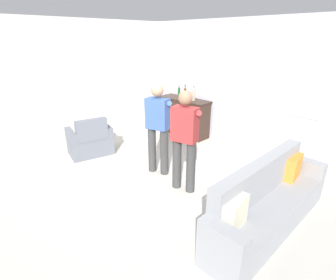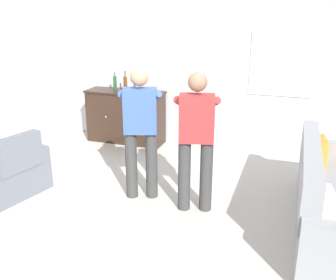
{
  "view_description": "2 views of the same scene",
  "coord_description": "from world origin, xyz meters",
  "px_view_note": "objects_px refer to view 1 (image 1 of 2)",
  "views": [
    {
      "loc": [
        3.11,
        -2.58,
        2.43
      ],
      "look_at": [
        0.2,
        0.23,
        0.82
      ],
      "focal_mm": 28.0,
      "sensor_mm": 36.0,
      "label": 1
    },
    {
      "loc": [
        1.55,
        -3.67,
        2.32
      ],
      "look_at": [
        0.13,
        0.41,
        0.81
      ],
      "focal_mm": 40.0,
      "sensor_mm": 36.0,
      "label": 2
    }
  ],
  "objects_px": {
    "armchair": "(90,142)",
    "person_standing_right": "(185,137)",
    "sideboard_cabinet": "(184,116)",
    "bottle_spirits_clear": "(179,92)",
    "couch": "(268,204)",
    "bottle_liquor_amber": "(193,95)",
    "bottle_wine_green": "(185,93)",
    "person_standing_left": "(158,125)"
  },
  "relations": [
    {
      "from": "sideboard_cabinet",
      "to": "person_standing_left",
      "type": "height_order",
      "value": "person_standing_left"
    },
    {
      "from": "couch",
      "to": "sideboard_cabinet",
      "type": "distance_m",
      "value": 3.78
    },
    {
      "from": "bottle_liquor_amber",
      "to": "bottle_spirits_clear",
      "type": "relative_size",
      "value": 1.08
    },
    {
      "from": "sideboard_cabinet",
      "to": "bottle_spirits_clear",
      "type": "height_order",
      "value": "bottle_spirits_clear"
    },
    {
      "from": "couch",
      "to": "sideboard_cabinet",
      "type": "relative_size",
      "value": 1.68
    },
    {
      "from": "bottle_spirits_clear",
      "to": "person_standing_left",
      "type": "bearing_deg",
      "value": -55.54
    },
    {
      "from": "couch",
      "to": "bottle_wine_green",
      "type": "xyz_separation_m",
      "value": [
        -3.27,
        1.9,
        0.73
      ]
    },
    {
      "from": "sideboard_cabinet",
      "to": "person_standing_right",
      "type": "distance_m",
      "value": 2.76
    },
    {
      "from": "armchair",
      "to": "bottle_liquor_amber",
      "type": "xyz_separation_m",
      "value": [
        0.83,
        2.42,
        0.8
      ]
    },
    {
      "from": "couch",
      "to": "armchair",
      "type": "xyz_separation_m",
      "value": [
        -3.8,
        -0.53,
        -0.06
      ]
    },
    {
      "from": "armchair",
      "to": "bottle_wine_green",
      "type": "relative_size",
      "value": 2.82
    },
    {
      "from": "bottle_liquor_amber",
      "to": "person_standing_right",
      "type": "height_order",
      "value": "person_standing_right"
    },
    {
      "from": "armchair",
      "to": "person_standing_right",
      "type": "xyz_separation_m",
      "value": [
        2.38,
        0.43,
        0.65
      ]
    },
    {
      "from": "armchair",
      "to": "person_standing_right",
      "type": "bearing_deg",
      "value": 10.13
    },
    {
      "from": "bottle_wine_green",
      "to": "bottle_liquor_amber",
      "type": "height_order",
      "value": "bottle_wine_green"
    },
    {
      "from": "couch",
      "to": "bottle_wine_green",
      "type": "height_order",
      "value": "bottle_wine_green"
    },
    {
      "from": "bottle_wine_green",
      "to": "bottle_liquor_amber",
      "type": "xyz_separation_m",
      "value": [
        0.3,
        -0.01,
        0.0
      ]
    },
    {
      "from": "armchair",
      "to": "bottle_wine_green",
      "type": "distance_m",
      "value": 2.62
    },
    {
      "from": "armchair",
      "to": "person_standing_left",
      "type": "distance_m",
      "value": 1.84
    },
    {
      "from": "couch",
      "to": "sideboard_cabinet",
      "type": "height_order",
      "value": "sideboard_cabinet"
    },
    {
      "from": "couch",
      "to": "bottle_wine_green",
      "type": "bearing_deg",
      "value": 149.8
    },
    {
      "from": "bottle_liquor_amber",
      "to": "person_standing_left",
      "type": "bearing_deg",
      "value": -66.89
    },
    {
      "from": "couch",
      "to": "person_standing_right",
      "type": "relative_size",
      "value": 1.44
    },
    {
      "from": "armchair",
      "to": "bottle_liquor_amber",
      "type": "bearing_deg",
      "value": 71.01
    },
    {
      "from": "bottle_wine_green",
      "to": "person_standing_left",
      "type": "relative_size",
      "value": 0.21
    },
    {
      "from": "sideboard_cabinet",
      "to": "bottle_wine_green",
      "type": "relative_size",
      "value": 4.07
    },
    {
      "from": "bottle_spirits_clear",
      "to": "person_standing_right",
      "type": "height_order",
      "value": "person_standing_right"
    },
    {
      "from": "person_standing_right",
      "to": "person_standing_left",
      "type": "bearing_deg",
      "value": 172.75
    },
    {
      "from": "bottle_wine_green",
      "to": "person_standing_left",
      "type": "xyz_separation_m",
      "value": [
        1.11,
        -1.91,
        -0.15
      ]
    },
    {
      "from": "couch",
      "to": "bottle_spirits_clear",
      "type": "height_order",
      "value": "bottle_spirits_clear"
    },
    {
      "from": "bottle_wine_green",
      "to": "person_standing_left",
      "type": "distance_m",
      "value": 2.22
    },
    {
      "from": "bottle_wine_green",
      "to": "person_standing_right",
      "type": "height_order",
      "value": "person_standing_right"
    },
    {
      "from": "armchair",
      "to": "person_standing_left",
      "type": "xyz_separation_m",
      "value": [
        1.64,
        0.52,
        0.65
      ]
    },
    {
      "from": "couch",
      "to": "bottle_spirits_clear",
      "type": "bearing_deg",
      "value": 151.42
    },
    {
      "from": "sideboard_cabinet",
      "to": "bottle_spirits_clear",
      "type": "bearing_deg",
      "value": -179.78
    },
    {
      "from": "armchair",
      "to": "sideboard_cabinet",
      "type": "height_order",
      "value": "sideboard_cabinet"
    },
    {
      "from": "bottle_wine_green",
      "to": "sideboard_cabinet",
      "type": "bearing_deg",
      "value": -131.82
    },
    {
      "from": "sideboard_cabinet",
      "to": "person_standing_left",
      "type": "distance_m",
      "value": 2.25
    },
    {
      "from": "person_standing_right",
      "to": "couch",
      "type": "bearing_deg",
      "value": 4.33
    },
    {
      "from": "person_standing_left",
      "to": "sideboard_cabinet",
      "type": "bearing_deg",
      "value": 120.46
    },
    {
      "from": "bottle_liquor_amber",
      "to": "person_standing_left",
      "type": "relative_size",
      "value": 0.21
    },
    {
      "from": "bottle_wine_green",
      "to": "person_standing_left",
      "type": "height_order",
      "value": "person_standing_left"
    }
  ]
}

